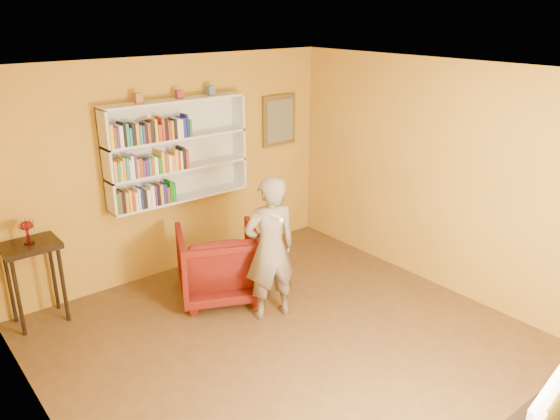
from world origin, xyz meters
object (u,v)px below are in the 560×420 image
object	(u,v)px
bookshelf	(175,150)
person	(270,249)
armchair	(219,263)
ruby_lustre	(26,228)
television	(540,409)
console_table	(32,257)

from	to	relation	value
bookshelf	person	xyz separation A→B (m)	(0.20, -1.62, -0.79)
bookshelf	armchair	distance (m)	1.48
ruby_lustre	television	world-z (taller)	ruby_lustre
console_table	ruby_lustre	world-z (taller)	ruby_lustre
ruby_lustre	person	world-z (taller)	person
television	person	bearing A→B (deg)	77.51
console_table	television	distance (m)	4.86
armchair	person	xyz separation A→B (m)	(0.21, -0.72, 0.38)
console_table	armchair	world-z (taller)	console_table
bookshelf	television	xyz separation A→B (m)	(0.01, -4.66, -0.77)
ruby_lustre	person	xyz separation A→B (m)	(2.03, -1.46, -0.30)
bookshelf	armchair	world-z (taller)	bookshelf
console_table	ruby_lustre	distance (m)	0.34
console_table	armchair	bearing A→B (deg)	-22.17
console_table	armchair	xyz separation A→B (m)	(1.82, -0.74, -0.34)
console_table	person	distance (m)	2.50
ruby_lustre	person	bearing A→B (deg)	-35.69
bookshelf	armchair	xyz separation A→B (m)	(-0.01, -0.90, -1.17)
bookshelf	person	size ratio (longest dim) A/B	1.12
armchair	television	xyz separation A→B (m)	(0.02, -3.76, 0.40)
bookshelf	ruby_lustre	distance (m)	1.90
armchair	person	distance (m)	0.84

